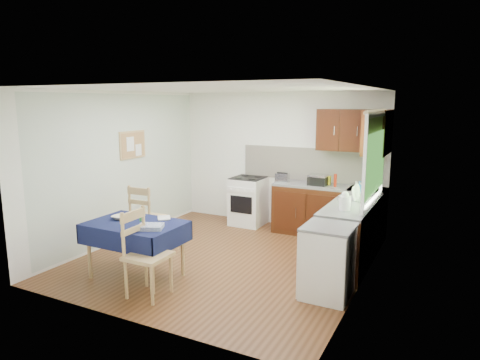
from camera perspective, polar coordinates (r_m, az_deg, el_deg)
The scene contains 33 objects.
floor at distance 6.55m, azimuth -1.91°, elevation -10.40°, with size 4.20×4.20×0.00m, color #4C2B14.
ceiling at distance 6.12m, azimuth -2.05°, elevation 12.04°, with size 4.00×4.20×0.02m, color white.
wall_back at distance 8.09m, azimuth 5.25°, elevation 2.74°, with size 4.00×0.02×2.50m, color white.
wall_front at distance 4.53m, azimuth -14.98°, elevation -3.70°, with size 4.00×0.02×2.50m, color white.
wall_left at distance 7.38m, azimuth -15.70°, elevation 1.65°, with size 0.02×4.20×2.50m, color silver.
wall_right at distance 5.54m, azimuth 16.43°, elevation -1.22°, with size 0.02×4.20×2.50m, color white.
base_cabinets at distance 7.06m, azimuth 12.87°, elevation -5.43°, with size 1.90×2.30×0.86m.
worktop_back at distance 7.54m, azimuth 11.78°, elevation -0.85°, with size 1.90×0.60×0.04m, color slate.
worktop_right at distance 6.30m, azimuth 14.69°, elevation -3.20°, with size 0.60×1.70×0.04m, color slate.
worktop_corner at distance 7.40m, azimuth 16.63°, elevation -1.28°, with size 0.60×0.60×0.04m, color slate.
splashback at distance 7.87m, azimuth 9.61°, elevation 2.05°, with size 2.70×0.02×0.60m, color white.
upper_cabinets at distance 7.31m, azimuth 15.67°, elevation 6.30°, with size 1.20×0.85×0.70m.
stove at distance 8.16m, azimuth 1.11°, elevation -2.80°, with size 0.60×0.61×0.92m.
window at distance 6.17m, azimuth 17.59°, elevation 3.64°, with size 0.04×1.48×1.26m.
fridge at distance 5.31m, azimuth 11.61°, elevation -10.60°, with size 0.58×0.60×0.89m.
corkboard at distance 7.54m, azimuth -14.12°, elevation 4.58°, with size 0.04×0.62×0.47m.
dining_table at distance 5.86m, azimuth -13.78°, elevation -6.52°, with size 1.25×0.84×0.75m.
chair_far at distance 6.99m, azimuth -12.49°, elevation -4.56°, with size 0.47×0.47×1.04m.
chair_near at distance 5.33m, azimuth -12.65°, elevation -9.19°, with size 0.48×0.48×1.06m.
toaster at distance 7.69m, azimuth 5.65°, elevation 0.31°, with size 0.23×0.14×0.18m.
sandwich_press at distance 7.52m, azimuth 10.37°, elevation 0.02°, with size 0.32×0.27×0.18m.
sauce_bottle at distance 7.42m, azimuth 12.58°, elevation -0.05°, with size 0.05×0.05×0.22m, color red.
yellow_packet at distance 7.60m, azimuth 11.55°, elevation -0.04°, with size 0.11×0.07×0.15m, color gold.
dish_rack at distance 6.55m, azimuth 15.21°, elevation -2.31°, with size 0.45×0.34×0.21m.
kettle at distance 5.86m, azimuth 13.81°, elevation -2.84°, with size 0.15×0.15×0.26m.
cup at distance 7.30m, azimuth 15.98°, elevation -0.83°, with size 0.13×0.13×0.11m, color silver.
soap_bottle_a at distance 6.51m, azimuth 15.18°, elevation -1.40°, with size 0.10×0.10×0.27m, color white.
soap_bottle_b at distance 7.01m, azimuth 15.61°, elevation -0.93°, with size 0.08×0.09×0.19m, color blue.
soap_bottle_c at distance 6.06m, azimuth 13.76°, elevation -2.70°, with size 0.13×0.13×0.16m, color #23823F.
plate_bowl at distance 6.04m, azimuth -15.69°, elevation -4.81°, with size 0.21×0.21×0.05m, color beige.
book at distance 5.94m, azimuth -10.90°, elevation -5.04°, with size 0.17×0.23×0.02m, color white.
spice_jar at distance 5.88m, azimuth -13.08°, elevation -4.93°, with size 0.04×0.04×0.08m, color green.
tea_towel at distance 5.50m, azimuth -11.82°, elevation -6.13°, with size 0.30×0.24×0.05m, color navy.
Camera 1 is at (2.97, -5.35, 2.33)m, focal length 32.00 mm.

